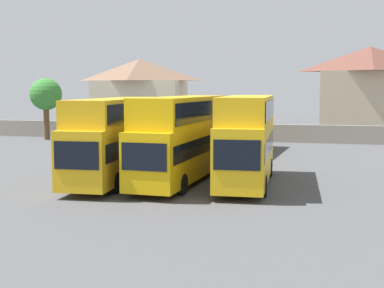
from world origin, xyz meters
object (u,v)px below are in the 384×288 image
Objects in this scene: bus_1 at (117,134)px; bus_4 at (203,129)px; house_terrace_centre at (369,90)px; bus_5 at (243,130)px; tree_left_of_lot at (46,95)px; bus_2 at (182,134)px; bus_3 at (247,135)px; house_terrace_left at (139,95)px.

bus_1 is 15.34m from bus_4.
bus_4 is at bearing -127.36° from house_terrace_centre.
bus_5 is 1.84× the size of tree_left_of_lot.
house_terrace_centre is at bearing 162.12° from bus_2.
bus_3 is at bearing -41.76° from tree_left_of_lot.
bus_2 is 1.00× the size of bus_5.
bus_2 is 3.81m from bus_3.
bus_5 is 1.04× the size of house_terrace_left.
tree_left_of_lot is at bearing -115.74° from house_terrace_left.
bus_5 is at bearing 157.34° from bus_1.
bus_4 is (1.85, 15.20, -0.81)m from bus_1.
house_terrace_left is (-12.39, 19.35, 2.69)m from bus_4.
tree_left_of_lot is (-21.97, 7.20, 2.73)m from bus_5.
tree_left_of_lot reaches higher than bus_3.
bus_3 is at bearing 16.89° from bus_4.
bus_4 is (-2.00, 14.77, -0.87)m from bus_2.
bus_1 is 15.74m from bus_5.
house_terrace_left is (-14.40, 34.12, 1.83)m from bus_2.
bus_1 is 36.17m from house_terrace_left.
bus_5 is at bearing -173.59° from bus_3.
bus_3 reaches higher than bus_5.
bus_3 is 0.88× the size of bus_5.
house_terrace_centre reaches higher than bus_5.
bus_4 is 3.54m from bus_5.
house_terrace_centre is (27.56, 0.52, 0.55)m from house_terrace_left.
tree_left_of_lot is at bearing -114.62° from bus_4.
bus_2 reaches higher than bus_1.
bus_1 is at bearing -52.93° from tree_left_of_lot.
bus_3 is 36.07m from house_terrace_centre.
bus_3 is (3.81, -0.11, 0.02)m from bus_2.
tree_left_of_lot is (-18.45, 6.78, 2.78)m from bus_4.
bus_3 is at bearing 91.22° from bus_2.
bus_2 is 1.84× the size of tree_left_of_lot.
tree_left_of_lot is (-6.06, -12.57, 0.08)m from house_terrace_left.
bus_4 is at bearing -92.54° from bus_5.
bus_3 reaches higher than bus_1.
house_terrace_left is at bearing 64.26° from tree_left_of_lot.
bus_2 is at bearing 3.28° from bus_4.
house_terrace_left is at bearing -154.62° from bus_3.
bus_1 is 3.88m from bus_2.
tree_left_of_lot is (-16.60, 21.98, 1.97)m from bus_1.
bus_4 is at bearing -20.18° from tree_left_of_lot.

